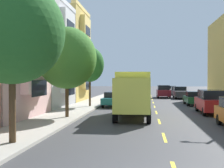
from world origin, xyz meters
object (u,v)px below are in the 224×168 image
Objects in this scene: parked_pickup_charcoal at (181,93)px; moving_burgundy_sedan at (163,91)px; parked_wagon_navy at (123,93)px; street_tree_third at (90,65)px; street_tree_nearest at (12,32)px; parked_hatchback_champagne at (172,89)px; parked_suv_red at (211,102)px; street_tree_second at (67,58)px; parked_hatchback_black at (176,91)px; parked_suv_silver at (129,89)px; delivery_box_truck at (133,92)px; parked_hatchback_forest at (194,98)px; parked_wagon_teal at (113,99)px.

moving_burgundy_sedan is (-2.45, 1.17, 0.16)m from parked_pickup_charcoal.
parked_wagon_navy is at bearing -167.70° from moving_burgundy_sedan.
parked_pickup_charcoal is at bearing 54.39° from street_tree_third.
street_tree_nearest is 1.69× the size of parked_hatchback_champagne.
moving_burgundy_sedan is at bearing 62.92° from street_tree_third.
parked_hatchback_champagne is (-0.00, 34.40, -0.23)m from parked_suv_red.
street_tree_second is 1.34× the size of parked_wagon_navy.
moving_burgundy_sedan is at bearing -109.04° from parked_hatchback_black.
street_tree_third is at bearing 90.00° from street_tree_second.
street_tree_second is 1.31× the size of parked_suv_silver.
delivery_box_truck is 1.78× the size of parked_hatchback_champagne.
parked_hatchback_black is (10.88, 23.81, -3.51)m from street_tree_third.
parked_wagon_teal is (-8.49, -2.20, 0.05)m from parked_hatchback_forest.
parked_hatchback_black is at bearing 74.66° from street_tree_nearest.
parked_wagon_teal is at bearing 148.93° from parked_suv_red.
moving_burgundy_sedan is (8.20, 16.04, -3.28)m from street_tree_third.
street_tree_nearest is 17.99m from parked_wagon_teal.
parked_suv_silver is at bearing 87.16° from street_tree_nearest.
street_tree_nearest is 1.44× the size of parked_wagon_teal.
parked_wagon_teal is at bearing -122.50° from parked_pickup_charcoal.
parked_hatchback_champagne is 1.00× the size of parked_hatchback_black.
parked_wagon_navy is 1.17× the size of parked_hatchback_champagne.
parked_suv_red is (10.80, -3.63, -3.28)m from street_tree_third.
parked_hatchback_forest is 0.83× the size of parked_suv_silver.
street_tree_nearest reaches higher than street_tree_third.
delivery_box_truck reaches higher than parked_hatchback_champagne.
parked_wagon_navy is (-2.53, 21.18, -1.07)m from delivery_box_truck.
street_tree_third is 26.41m from parked_hatchback_black.
street_tree_third reaches higher than parked_hatchback_forest.
parked_wagon_teal is 1.18× the size of parked_hatchback_black.
street_tree_nearest reaches higher than parked_suv_red.
parked_suv_silver reaches higher than parked_hatchback_black.
parked_suv_red is at bearing 21.68° from street_tree_second.
delivery_box_truck is 1.52× the size of parked_wagon_navy.
parked_wagon_navy and parked_hatchback_black have the same top height.
parked_wagon_navy is at bearing 128.19° from parked_hatchback_forest.
street_tree_second reaches higher than street_tree_third.
parked_suv_red is at bearing 48.51° from street_tree_nearest.
street_tree_nearest is 1.69× the size of parked_hatchback_black.
street_tree_nearest is at bearing -131.49° from parked_suv_red.
street_tree_nearest is at bearing -116.15° from delivery_box_truck.
parked_hatchback_forest is 13.91m from parked_wagon_navy.
parked_wagon_navy is at bearing 86.13° from street_tree_nearest.
street_tree_second is 7.92m from street_tree_third.
delivery_box_truck is at bearing -155.30° from parked_suv_red.
parked_suv_red is at bearing -82.46° from moving_burgundy_sedan.
street_tree_third is 1.23× the size of parked_wagon_teal.
parked_hatchback_forest is 0.99× the size of parked_hatchback_champagne.
street_tree_third reaches higher than delivery_box_truck.
street_tree_second reaches higher than parked_hatchback_black.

